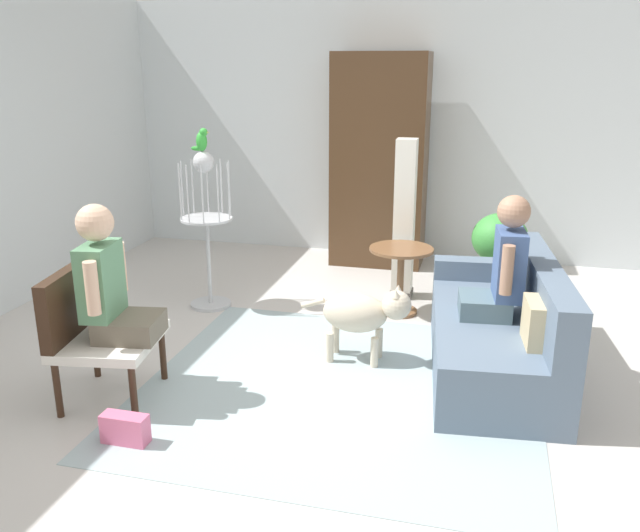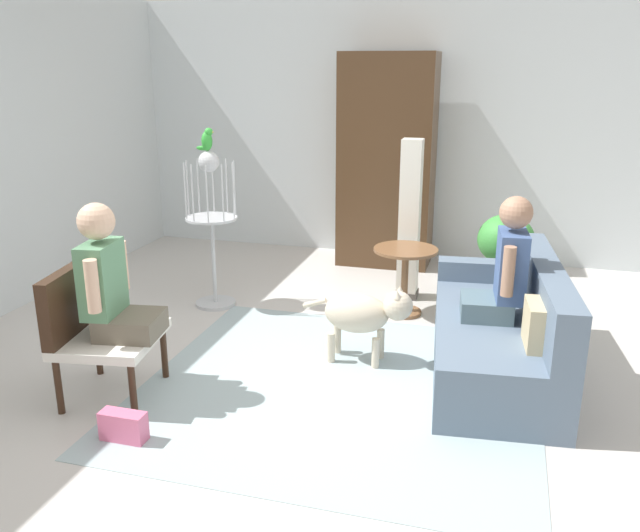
% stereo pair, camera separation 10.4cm
% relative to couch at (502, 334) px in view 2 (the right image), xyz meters
% --- Properties ---
extents(ground_plane, '(7.88, 7.88, 0.00)m').
position_rel_couch_xyz_m(ground_plane, '(-1.21, -0.50, -0.29)').
color(ground_plane, beige).
extents(back_wall, '(6.47, 0.12, 2.76)m').
position_rel_couch_xyz_m(back_wall, '(-1.21, 2.84, 1.09)').
color(back_wall, silver).
rests_on(back_wall, ground).
extents(area_rug, '(2.59, 2.49, 0.01)m').
position_rel_couch_xyz_m(area_rug, '(-1.02, -0.54, -0.28)').
color(area_rug, '#9EB2B7').
rests_on(area_rug, ground).
extents(couch, '(0.97, 1.87, 0.80)m').
position_rel_couch_xyz_m(couch, '(0.00, 0.00, 0.00)').
color(couch, slate).
rests_on(couch, ground).
extents(armchair, '(0.67, 0.73, 0.86)m').
position_rel_couch_xyz_m(armchair, '(-2.53, -1.04, 0.21)').
color(armchair, '#382316').
rests_on(armchair, ground).
extents(person_on_couch, '(0.44, 0.50, 0.84)m').
position_rel_couch_xyz_m(person_on_couch, '(-0.02, -0.02, 0.48)').
color(person_on_couch, slate).
extents(person_on_armchair, '(0.49, 0.50, 0.85)m').
position_rel_couch_xyz_m(person_on_armchair, '(-2.39, -1.01, 0.49)').
color(person_on_armchair, '#665C4D').
extents(round_end_table, '(0.54, 0.54, 0.59)m').
position_rel_couch_xyz_m(round_end_table, '(-0.83, 0.94, 0.11)').
color(round_end_table, brown).
rests_on(round_end_table, ground).
extents(dog, '(0.81, 0.30, 0.59)m').
position_rel_couch_xyz_m(dog, '(-0.96, -0.08, 0.09)').
color(dog, beige).
rests_on(dog, ground).
extents(bird_cage_stand, '(0.45, 0.45, 1.38)m').
position_rel_couch_xyz_m(bird_cage_stand, '(-2.49, 0.70, 0.48)').
color(bird_cage_stand, silver).
rests_on(bird_cage_stand, ground).
extents(parrot, '(0.17, 0.10, 0.19)m').
position_rel_couch_xyz_m(parrot, '(-2.50, 0.70, 1.18)').
color(parrot, green).
rests_on(parrot, bird_cage_stand).
extents(potted_plant, '(0.49, 0.49, 0.82)m').
position_rel_couch_xyz_m(potted_plant, '(-0.02, 1.42, 0.26)').
color(potted_plant, beige).
rests_on(potted_plant, ground).
extents(column_lamp, '(0.20, 0.20, 1.46)m').
position_rel_couch_xyz_m(column_lamp, '(-0.86, 1.38, 0.43)').
color(column_lamp, '#4C4742').
rests_on(column_lamp, ground).
extents(armoire_cabinet, '(0.97, 0.56, 2.20)m').
position_rel_couch_xyz_m(armoire_cabinet, '(-1.27, 2.43, 0.81)').
color(armoire_cabinet, '#4C331E').
rests_on(armoire_cabinet, ground).
extents(handbag, '(0.27, 0.11, 0.18)m').
position_rel_couch_xyz_m(handbag, '(-2.06, -1.49, -0.20)').
color(handbag, '#D8668C').
rests_on(handbag, ground).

